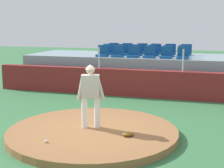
{
  "coord_description": "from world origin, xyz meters",
  "views": [
    {
      "loc": [
        2.92,
        -7.95,
        2.92
      ],
      "look_at": [
        0.0,
        1.78,
        1.08
      ],
      "focal_mm": 53.5,
      "sensor_mm": 36.0,
      "label": 1
    }
  ],
  "objects_px": {
    "stadium_chair_13": "(127,50)",
    "stadium_chair_1": "(118,53)",
    "stadium_chair_6": "(108,51)",
    "stadium_chair_12": "(113,50)",
    "stadium_chair_5": "(183,55)",
    "stadium_chair_4": "(166,55)",
    "stadium_chair_0": "(103,53)",
    "stadium_chair_11": "(184,53)",
    "pitcher": "(90,91)",
    "stadium_chair_9": "(153,52)",
    "stadium_chair_16": "(170,51)",
    "baseball": "(46,141)",
    "stadium_chair_10": "(168,53)",
    "stadium_chair_14": "(142,51)",
    "stadium_chair_3": "(150,54)",
    "stadium_chair_8": "(137,52)",
    "stadium_chair_15": "(156,51)",
    "stadium_chair_17": "(186,52)",
    "stadium_chair_2": "(133,54)",
    "fielding_glove": "(128,134)",
    "stadium_chair_7": "(123,52)"
  },
  "relations": [
    {
      "from": "fielding_glove",
      "to": "stadium_chair_0",
      "type": "distance_m",
      "value": 7.11
    },
    {
      "from": "fielding_glove",
      "to": "stadium_chair_5",
      "type": "relative_size",
      "value": 0.6
    },
    {
      "from": "stadium_chair_16",
      "to": "stadium_chair_10",
      "type": "bearing_deg",
      "value": 91.82
    },
    {
      "from": "stadium_chair_0",
      "to": "stadium_chair_11",
      "type": "bearing_deg",
      "value": -165.14
    },
    {
      "from": "fielding_glove",
      "to": "stadium_chair_7",
      "type": "distance_m",
      "value": 7.72
    },
    {
      "from": "stadium_chair_17",
      "to": "stadium_chair_1",
      "type": "bearing_deg",
      "value": 32.92
    },
    {
      "from": "baseball",
      "to": "stadium_chair_11",
      "type": "relative_size",
      "value": 0.15
    },
    {
      "from": "stadium_chair_13",
      "to": "stadium_chair_15",
      "type": "bearing_deg",
      "value": 179.95
    },
    {
      "from": "stadium_chair_12",
      "to": "stadium_chair_4",
      "type": "bearing_deg",
      "value": 148.08
    },
    {
      "from": "stadium_chair_3",
      "to": "stadium_chair_8",
      "type": "bearing_deg",
      "value": -49.14
    },
    {
      "from": "stadium_chair_0",
      "to": "stadium_chair_14",
      "type": "relative_size",
      "value": 1.0
    },
    {
      "from": "stadium_chair_6",
      "to": "stadium_chair_12",
      "type": "xyz_separation_m",
      "value": [
        0.01,
        0.88,
        0.0
      ]
    },
    {
      "from": "stadium_chair_7",
      "to": "stadium_chair_4",
      "type": "bearing_deg",
      "value": 157.15
    },
    {
      "from": "stadium_chair_4",
      "to": "stadium_chair_8",
      "type": "relative_size",
      "value": 1.0
    },
    {
      "from": "stadium_chair_1",
      "to": "stadium_chair_8",
      "type": "relative_size",
      "value": 1.0
    },
    {
      "from": "stadium_chair_0",
      "to": "stadium_chair_6",
      "type": "height_order",
      "value": "same"
    },
    {
      "from": "stadium_chair_5",
      "to": "stadium_chair_12",
      "type": "height_order",
      "value": "same"
    },
    {
      "from": "stadium_chair_2",
      "to": "stadium_chair_8",
      "type": "xyz_separation_m",
      "value": [
        -0.04,
        0.88,
        0.0
      ]
    },
    {
      "from": "stadium_chair_0",
      "to": "stadium_chair_4",
      "type": "distance_m",
      "value": 2.81
    },
    {
      "from": "pitcher",
      "to": "stadium_chair_2",
      "type": "xyz_separation_m",
      "value": [
        -0.24,
        5.98,
        0.47
      ]
    },
    {
      "from": "stadium_chair_14",
      "to": "stadium_chair_3",
      "type": "bearing_deg",
      "value": 111.13
    },
    {
      "from": "stadium_chair_13",
      "to": "stadium_chair_2",
      "type": "bearing_deg",
      "value": 112.41
    },
    {
      "from": "stadium_chair_6",
      "to": "stadium_chair_1",
      "type": "bearing_deg",
      "value": 129.53
    },
    {
      "from": "stadium_chair_12",
      "to": "stadium_chair_13",
      "type": "bearing_deg",
      "value": 178.65
    },
    {
      "from": "baseball",
      "to": "stadium_chair_15",
      "type": "relative_size",
      "value": 0.15
    },
    {
      "from": "pitcher",
      "to": "stadium_chair_10",
      "type": "relative_size",
      "value": 3.41
    },
    {
      "from": "stadium_chair_7",
      "to": "stadium_chair_12",
      "type": "height_order",
      "value": "same"
    },
    {
      "from": "stadium_chair_15",
      "to": "stadium_chair_17",
      "type": "relative_size",
      "value": 1.0
    },
    {
      "from": "stadium_chair_2",
      "to": "stadium_chair_9",
      "type": "xyz_separation_m",
      "value": [
        0.7,
        0.92,
        0.0
      ]
    },
    {
      "from": "stadium_chair_9",
      "to": "stadium_chair_12",
      "type": "relative_size",
      "value": 1.0
    },
    {
      "from": "stadium_chair_5",
      "to": "stadium_chair_4",
      "type": "bearing_deg",
      "value": -3.39
    },
    {
      "from": "stadium_chair_9",
      "to": "stadium_chair_17",
      "type": "distance_m",
      "value": 1.66
    },
    {
      "from": "pitcher",
      "to": "stadium_chair_11",
      "type": "distance_m",
      "value": 7.16
    },
    {
      "from": "stadium_chair_1",
      "to": "stadium_chair_9",
      "type": "height_order",
      "value": "same"
    },
    {
      "from": "stadium_chair_15",
      "to": "baseball",
      "type": "bearing_deg",
      "value": 83.51
    },
    {
      "from": "stadium_chair_14",
      "to": "stadium_chair_1",
      "type": "bearing_deg",
      "value": 68.61
    },
    {
      "from": "stadium_chair_2",
      "to": "stadium_chair_6",
      "type": "distance_m",
      "value": 1.71
    },
    {
      "from": "stadium_chair_0",
      "to": "stadium_chair_5",
      "type": "relative_size",
      "value": 1.0
    },
    {
      "from": "stadium_chair_14",
      "to": "stadium_chair_16",
      "type": "bearing_deg",
      "value": -179.74
    },
    {
      "from": "stadium_chair_10",
      "to": "stadium_chair_12",
      "type": "bearing_deg",
      "value": -17.85
    },
    {
      "from": "stadium_chair_10",
      "to": "stadium_chair_15",
      "type": "bearing_deg",
      "value": -51.34
    },
    {
      "from": "stadium_chair_12",
      "to": "stadium_chair_14",
      "type": "relative_size",
      "value": 1.0
    },
    {
      "from": "stadium_chair_3",
      "to": "stadium_chair_15",
      "type": "distance_m",
      "value": 1.76
    },
    {
      "from": "baseball",
      "to": "stadium_chair_10",
      "type": "relative_size",
      "value": 0.15
    },
    {
      "from": "stadium_chair_1",
      "to": "pitcher",
      "type": "bearing_deg",
      "value": 98.86
    },
    {
      "from": "stadium_chair_8",
      "to": "stadium_chair_10",
      "type": "distance_m",
      "value": 1.44
    },
    {
      "from": "stadium_chair_9",
      "to": "stadium_chair_13",
      "type": "height_order",
      "value": "same"
    },
    {
      "from": "stadium_chair_0",
      "to": "stadium_chair_16",
      "type": "height_order",
      "value": "same"
    },
    {
      "from": "stadium_chair_7",
      "to": "stadium_chair_11",
      "type": "distance_m",
      "value": 2.76
    },
    {
      "from": "stadium_chair_13",
      "to": "stadium_chair_1",
      "type": "bearing_deg",
      "value": 91.17
    }
  ]
}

